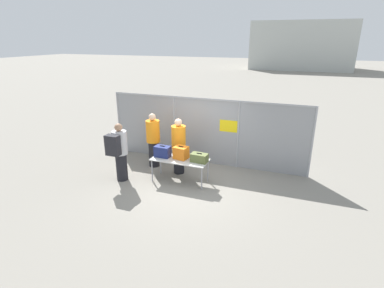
% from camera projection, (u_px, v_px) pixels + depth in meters
% --- Properties ---
extents(ground_plane, '(120.00, 120.00, 0.00)m').
position_uv_depth(ground_plane, '(186.00, 184.00, 9.16)').
color(ground_plane, gray).
extents(fence_section, '(7.01, 0.07, 2.31)m').
position_uv_depth(fence_section, '(205.00, 130.00, 10.33)').
color(fence_section, '#9EA0A5').
rests_on(fence_section, ground_plane).
extents(inspection_table, '(1.73, 0.72, 0.74)m').
position_uv_depth(inspection_table, '(180.00, 161.00, 9.10)').
color(inspection_table, '#B2B2AD').
rests_on(inspection_table, ground_plane).
extents(suitcase_navy, '(0.49, 0.30, 0.36)m').
position_uv_depth(suitcase_navy, '(163.00, 151.00, 9.22)').
color(suitcase_navy, navy).
rests_on(suitcase_navy, inspection_table).
extents(suitcase_orange, '(0.45, 0.40, 0.40)m').
position_uv_depth(suitcase_orange, '(181.00, 153.00, 9.08)').
color(suitcase_orange, orange).
rests_on(suitcase_orange, inspection_table).
extents(suitcase_olive, '(0.52, 0.32, 0.28)m').
position_uv_depth(suitcase_olive, '(199.00, 158.00, 8.85)').
color(suitcase_olive, '#566033').
rests_on(suitcase_olive, inspection_table).
extents(traveler_hooded, '(0.45, 0.70, 1.83)m').
position_uv_depth(traveler_hooded, '(119.00, 150.00, 9.04)').
color(traveler_hooded, black).
rests_on(traveler_hooded, ground_plane).
extents(security_worker_near, '(0.45, 0.45, 1.84)m').
position_uv_depth(security_worker_near, '(179.00, 146.00, 9.61)').
color(security_worker_near, black).
rests_on(security_worker_near, ground_plane).
extents(security_worker_far, '(0.46, 0.46, 1.87)m').
position_uv_depth(security_worker_far, '(153.00, 140.00, 10.12)').
color(security_worker_far, black).
rests_on(security_worker_far, ground_plane).
extents(utility_trailer, '(3.91, 2.25, 0.73)m').
position_uv_depth(utility_trailer, '(250.00, 133.00, 12.59)').
color(utility_trailer, silver).
rests_on(utility_trailer, ground_plane).
extents(distant_hangar, '(13.28, 8.56, 6.35)m').
position_uv_depth(distant_hangar, '(302.00, 45.00, 42.23)').
color(distant_hangar, '#B2B7B2').
rests_on(distant_hangar, ground_plane).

